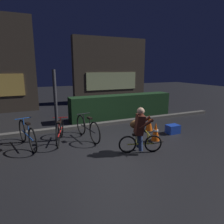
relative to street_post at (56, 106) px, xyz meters
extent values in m
plane|color=black|center=(1.41, -1.20, -1.10)|extent=(40.00, 40.00, 0.00)
cube|color=#56544F|center=(1.41, 1.00, -1.04)|extent=(12.00, 0.24, 0.12)
cube|color=#19381C|center=(3.21, 1.90, -0.58)|extent=(4.80, 0.70, 1.04)
cube|color=#42382D|center=(4.41, 6.00, 0.95)|extent=(4.90, 0.50, 4.11)
cube|color=#BFCC8C|center=(4.41, 5.73, 0.30)|extent=(3.43, 0.04, 1.10)
cylinder|color=#2D2D33|center=(0.00, 0.00, 0.00)|extent=(0.10, 0.10, 2.20)
torus|color=black|center=(-1.00, 0.34, -0.75)|extent=(0.21, 0.69, 0.70)
torus|color=black|center=(-0.75, -0.67, -0.75)|extent=(0.21, 0.69, 0.70)
cylinder|color=#19479E|center=(-0.87, -0.16, -0.75)|extent=(0.28, 1.03, 0.04)
cylinder|color=#19479E|center=(-0.83, -0.34, -0.55)|extent=(0.03, 0.03, 0.39)
cube|color=black|center=(-0.83, -0.34, -0.36)|extent=(0.14, 0.22, 0.05)
cylinder|color=#19479E|center=(-0.94, 0.12, -0.53)|extent=(0.03, 0.03, 0.44)
cylinder|color=#19479E|center=(-0.94, 0.12, -0.31)|extent=(0.45, 0.13, 0.02)
torus|color=black|center=(0.19, 0.31, -0.79)|extent=(0.22, 0.62, 0.63)
torus|color=black|center=(-0.07, -0.59, -0.79)|extent=(0.22, 0.62, 0.63)
cylinder|color=#B21919|center=(0.06, -0.14, -0.79)|extent=(0.30, 0.91, 0.04)
cylinder|color=#B21919|center=(0.01, -0.30, -0.61)|extent=(0.03, 0.03, 0.35)
cube|color=black|center=(0.01, -0.30, -0.43)|extent=(0.15, 0.22, 0.05)
cylinder|color=#B21919|center=(0.13, 0.11, -0.59)|extent=(0.03, 0.03, 0.40)
cylinder|color=#B21919|center=(0.13, 0.11, -0.39)|extent=(0.45, 0.15, 0.02)
torus|color=black|center=(0.84, 0.28, -0.76)|extent=(0.14, 0.69, 0.69)
torus|color=black|center=(0.99, -0.74, -0.76)|extent=(0.14, 0.69, 0.69)
cylinder|color=black|center=(0.91, -0.23, -0.76)|extent=(0.18, 1.02, 0.04)
cylinder|color=black|center=(0.94, -0.41, -0.56)|extent=(0.03, 0.03, 0.39)
cube|color=black|center=(0.94, -0.41, -0.37)|extent=(0.13, 0.21, 0.05)
cylinder|color=black|center=(0.87, 0.05, -0.54)|extent=(0.03, 0.03, 0.43)
cylinder|color=black|center=(0.87, 0.05, -0.32)|extent=(0.46, 0.09, 0.02)
cube|color=black|center=(2.78, -1.30, -1.09)|extent=(0.36, 0.36, 0.03)
cone|color=#EA560F|center=(2.78, -1.30, -0.78)|extent=(0.26, 0.26, 0.59)
cylinder|color=white|center=(2.78, -1.30, -0.75)|extent=(0.16, 0.16, 0.05)
cube|color=black|center=(3.17, -0.37, -1.09)|extent=(0.36, 0.36, 0.03)
cone|color=#EA560F|center=(3.17, -0.37, -0.79)|extent=(0.26, 0.26, 0.56)
cylinder|color=white|center=(3.17, -0.37, -0.76)|extent=(0.16, 0.16, 0.05)
cube|color=#193DB7|center=(3.80, -0.90, -0.95)|extent=(0.44, 0.32, 0.30)
torus|color=black|center=(2.23, -1.94, -0.86)|extent=(0.47, 0.20, 0.48)
torus|color=black|center=(1.57, -1.72, -0.86)|extent=(0.47, 0.20, 0.48)
cylinder|color=gold|center=(1.90, -1.83, -0.86)|extent=(0.68, 0.26, 0.04)
cylinder|color=gold|center=(1.78, -1.79, -0.73)|extent=(0.03, 0.03, 0.26)
cube|color=black|center=(1.78, -1.79, -0.59)|extent=(0.22, 0.16, 0.05)
cylinder|color=gold|center=(2.08, -1.89, -0.71)|extent=(0.03, 0.03, 0.30)
cylinder|color=gold|center=(2.08, -1.89, -0.56)|extent=(0.17, 0.44, 0.02)
cylinder|color=navy|center=(1.91, -1.73, -0.80)|extent=(0.17, 0.23, 0.42)
cylinder|color=navy|center=(1.85, -1.92, -0.80)|extent=(0.17, 0.23, 0.42)
cube|color=#512319|center=(1.86, -1.82, -0.31)|extent=(0.35, 0.39, 0.54)
sphere|color=tan|center=(1.88, -1.82, 0.05)|extent=(0.20, 0.20, 0.20)
cylinder|color=#512319|center=(2.04, -1.73, -0.26)|extent=(0.40, 0.20, 0.29)
cylinder|color=#512319|center=(1.95, -1.99, -0.26)|extent=(0.40, 0.20, 0.29)
ellipsoid|color=brown|center=(1.87, -1.61, -0.36)|extent=(0.35, 0.25, 0.24)
camera|label=1|loc=(-0.84, -6.13, 1.16)|focal=31.96mm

